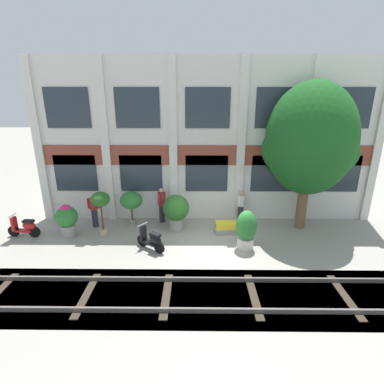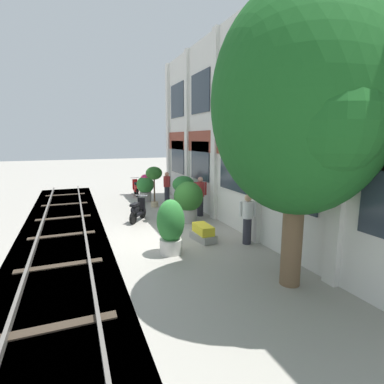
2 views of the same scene
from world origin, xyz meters
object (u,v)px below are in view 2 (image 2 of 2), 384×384
object	(u,v)px
scooter_second_parked	(136,188)
potted_plant_stone_basin	(188,199)
potted_plant_square_trough	(203,233)
potted_plant_glazed_jar	(171,226)
resident_by_doorway	(200,195)
potted_plant_tall_urn	(183,185)
scooter_near_curb	(137,211)
resident_watching_tracks	(247,218)
resident_near_plants	(167,187)
potted_plant_ribbed_drum	(145,186)
broadleaf_tree	(300,107)
potted_plant_terracotta_small	(154,176)

from	to	relation	value
scooter_second_parked	potted_plant_stone_basin	bearing A→B (deg)	-169.57
potted_plant_square_trough	potted_plant_glazed_jar	distance (m)	1.54
resident_by_doorway	potted_plant_tall_urn	bearing A→B (deg)	-149.10
scooter_second_parked	scooter_near_curb	bearing A→B (deg)	172.44
potted_plant_stone_basin	potted_plant_glazed_jar	distance (m)	3.24
potted_plant_glazed_jar	resident_watching_tracks	xyz separation A→B (m)	(0.14, 2.42, 0.02)
potted_plant_square_trough	resident_near_plants	size ratio (longest dim) A/B	0.65
potted_plant_ribbed_drum	scooter_second_parked	distance (m)	1.80
broadleaf_tree	potted_plant_terracotta_small	bearing A→B (deg)	-174.48
broadleaf_tree	potted_plant_tall_urn	xyz separation A→B (m)	(-7.61, 0.27, -2.71)
resident_by_doorway	broadleaf_tree	bearing A→B (deg)	15.85
potted_plant_square_trough	resident_near_plants	world-z (taller)	resident_near_plants
potted_plant_square_trough	scooter_near_curb	size ratio (longest dim) A/B	0.88
potted_plant_tall_urn	potted_plant_square_trough	bearing A→B (deg)	-11.96
potted_plant_terracotta_small	scooter_near_curb	size ratio (longest dim) A/B	1.64
potted_plant_ribbed_drum	potted_plant_stone_basin	bearing A→B (deg)	8.01
broadleaf_tree	potted_plant_ribbed_drum	distance (m)	10.59
potted_plant_stone_basin	potted_plant_glazed_jar	size ratio (longest dim) A/B	1.02
resident_watching_tracks	scooter_near_curb	bearing A→B (deg)	-119.91
potted_plant_square_trough	resident_watching_tracks	bearing A→B (deg)	55.67
potted_plant_tall_urn	resident_near_plants	world-z (taller)	resident_near_plants
potted_plant_terracotta_small	scooter_near_curb	distance (m)	2.80
potted_plant_stone_basin	potted_plant_glazed_jar	world-z (taller)	potted_plant_stone_basin
potted_plant_stone_basin	resident_watching_tracks	bearing A→B (deg)	15.30
potted_plant_terracotta_small	scooter_second_parked	world-z (taller)	potted_plant_terracotta_small
potted_plant_stone_basin	resident_near_plants	xyz separation A→B (m)	(-3.69, 0.27, -0.09)
potted_plant_ribbed_drum	resident_near_plants	bearing A→B (deg)	46.66
scooter_near_curb	resident_near_plants	bearing A→B (deg)	-0.42
potted_plant_square_trough	potted_plant_stone_basin	world-z (taller)	potted_plant_stone_basin
resident_near_plants	broadleaf_tree	bearing A→B (deg)	84.76
potted_plant_terracotta_small	resident_near_plants	bearing A→B (deg)	126.62
broadleaf_tree	resident_watching_tracks	size ratio (longest dim) A/B	4.02
broadleaf_tree	potted_plant_glazed_jar	xyz separation A→B (m)	(-2.75, -1.91, -3.04)
potted_plant_terracotta_small	resident_watching_tracks	world-z (taller)	potted_plant_terracotta_small
resident_by_doorway	potted_plant_glazed_jar	bearing A→B (deg)	-14.11
potted_plant_square_trough	potted_plant_terracotta_small	xyz separation A→B (m)	(-5.25, -0.20, 1.25)
scooter_second_parked	resident_near_plants	world-z (taller)	resident_near_plants
potted_plant_terracotta_small	resident_by_doorway	distance (m)	2.80
potted_plant_square_trough	scooter_second_parked	xyz separation A→B (m)	(-8.46, -0.44, 0.19)
broadleaf_tree	resident_near_plants	bearing A→B (deg)	-179.85
broadleaf_tree	potted_plant_ribbed_drum	world-z (taller)	broadleaf_tree
scooter_second_parked	resident_by_doorway	distance (m)	5.83
potted_plant_square_trough	potted_plant_ribbed_drum	size ratio (longest dim) A/B	0.73
scooter_second_parked	resident_watching_tracks	bearing A→B (deg)	-166.89
potted_plant_square_trough	resident_by_doorway	distance (m)	3.16
potted_plant_tall_urn	resident_watching_tracks	size ratio (longest dim) A/B	0.99
potted_plant_glazed_jar	resident_by_doorway	world-z (taller)	resident_by_doorway
scooter_near_curb	resident_by_doorway	bearing A→B (deg)	-56.76
potted_plant_glazed_jar	potted_plant_square_trough	bearing A→B (deg)	116.48
potted_plant_tall_urn	potted_plant_terracotta_small	bearing A→B (deg)	-132.88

